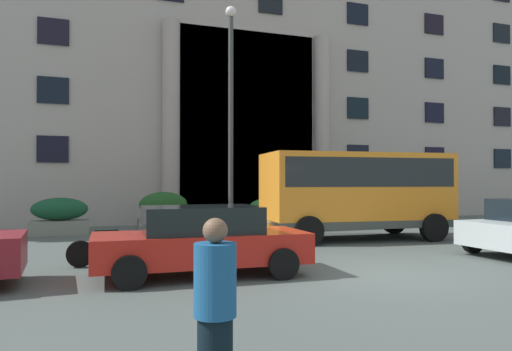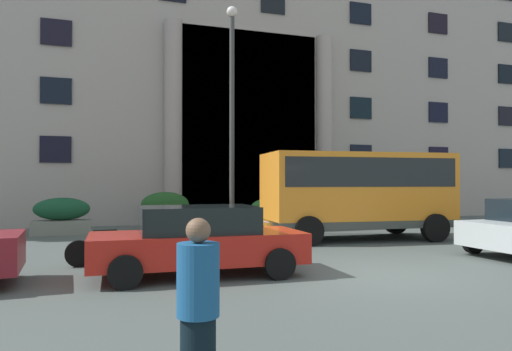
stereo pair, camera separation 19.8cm
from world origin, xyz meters
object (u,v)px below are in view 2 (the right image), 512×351
object	(u,v)px
orange_minibus	(357,188)
hedge_planter_far_west	(62,217)
hedge_planter_entrance_left	(388,204)
hedge_planter_west	(337,209)
hedge_planter_far_east	(267,213)
lamppost_plaza_centre	(232,103)
white_taxi_kerbside	(198,240)
motorcycle_near_kerb	(243,240)
hedge_planter_east	(165,212)
bus_stop_sign	(434,187)
pedestrian_child_trailing	(198,314)
motorcycle_far_end	(111,245)

from	to	relation	value
orange_minibus	hedge_planter_far_west	bearing A→B (deg)	159.44
hedge_planter_far_west	hedge_planter_entrance_left	distance (m)	14.32
hedge_planter_west	hedge_planter_far_east	xyz separation A→B (m)	(-3.24, 0.15, -0.14)
hedge_planter_far_west	lamppost_plaza_centre	distance (m)	7.46
white_taxi_kerbside	motorcycle_near_kerb	bearing A→B (deg)	52.08
hedge_planter_far_east	hedge_planter_east	bearing A→B (deg)	-176.55
orange_minibus	bus_stop_sign	world-z (taller)	orange_minibus
hedge_planter_far_east	pedestrian_child_trailing	distance (m)	16.07
hedge_planter_far_east	pedestrian_child_trailing	xyz separation A→B (m)	(-6.02, -14.90, 0.23)
bus_stop_sign	hedge_planter_west	distance (m)	4.15
hedge_planter_far_east	motorcycle_near_kerb	bearing A→B (deg)	-114.21
lamppost_plaza_centre	hedge_planter_far_west	bearing A→B (deg)	163.05
hedge_planter_far_east	lamppost_plaza_centre	size ratio (longest dim) A/B	0.18
hedge_planter_west	motorcycle_far_end	distance (m)	12.15
hedge_planter_far_east	hedge_planter_east	distance (m)	4.32
bus_stop_sign	hedge_planter_far_west	xyz separation A→B (m)	(-14.29, 2.54, -1.07)
motorcycle_far_end	hedge_planter_west	bearing A→B (deg)	33.67
motorcycle_near_kerb	hedge_planter_east	bearing A→B (deg)	81.23
hedge_planter_far_east	pedestrian_child_trailing	bearing A→B (deg)	-111.99
bus_stop_sign	hedge_planter_entrance_left	distance (m)	3.38
orange_minibus	hedge_planter_west	xyz separation A→B (m)	(1.83, 4.77, -0.97)
orange_minibus	pedestrian_child_trailing	bearing A→B (deg)	-121.07
orange_minibus	bus_stop_sign	distance (m)	5.28
bus_stop_sign	hedge_planter_entrance_left	bearing A→B (deg)	89.72
lamppost_plaza_centre	motorcycle_near_kerb	bearing A→B (deg)	-102.70
lamppost_plaza_centre	hedge_planter_far_east	bearing A→B (deg)	44.40
orange_minibus	hedge_planter_far_east	xyz separation A→B (m)	(-1.41, 4.92, -1.12)
white_taxi_kerbside	pedestrian_child_trailing	bearing A→B (deg)	-99.85
hedge_planter_entrance_left	hedge_planter_west	bearing A→B (deg)	-168.97
pedestrian_child_trailing	lamppost_plaza_centre	bearing A→B (deg)	99.29
bus_stop_sign	white_taxi_kerbside	distance (m)	12.87
hedge_planter_far_east	white_taxi_kerbside	bearing A→B (deg)	-117.72
hedge_planter_entrance_left	motorcycle_near_kerb	world-z (taller)	hedge_planter_entrance_left
hedge_planter_far_west	hedge_planter_east	distance (m)	3.73
motorcycle_far_end	hedge_planter_east	bearing A→B (deg)	69.88
hedge_planter_far_west	orange_minibus	bearing A→B (deg)	-26.14
bus_stop_sign	hedge_planter_entrance_left	world-z (taller)	bus_stop_sign
motorcycle_near_kerb	pedestrian_child_trailing	xyz separation A→B (m)	(-2.69, -7.50, 0.36)
hedge_planter_far_east	motorcycle_near_kerb	xyz separation A→B (m)	(-3.33, -7.40, -0.12)
bus_stop_sign	hedge_planter_far_west	size ratio (longest dim) A/B	1.37
hedge_planter_west	lamppost_plaza_centre	world-z (taller)	lamppost_plaza_centre
motorcycle_far_end	pedestrian_child_trailing	bearing A→B (deg)	-89.21
hedge_planter_far_west	lamppost_plaza_centre	world-z (taller)	lamppost_plaza_centre
hedge_planter_entrance_left	motorcycle_far_end	xyz separation A→B (m)	(-12.78, -7.84, -0.38)
motorcycle_near_kerb	motorcycle_far_end	size ratio (longest dim) A/B	0.92
hedge_planter_entrance_left	pedestrian_child_trailing	size ratio (longest dim) A/B	1.28
lamppost_plaza_centre	motorcycle_far_end	bearing A→B (deg)	-129.52
orange_minibus	hedge_planter_far_east	bearing A→B (deg)	111.55
hedge_planter_far_east	motorcycle_near_kerb	size ratio (longest dim) A/B	0.77
orange_minibus	bus_stop_sign	bearing A→B (deg)	28.99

